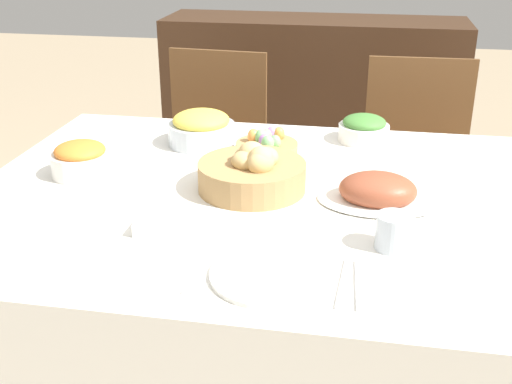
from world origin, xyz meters
name	(u,v)px	position (x,y,z in m)	size (l,w,h in m)	color
dining_table	(268,309)	(0.00, 0.00, 0.36)	(1.57, 1.18, 0.72)	silver
chair_far_right	(416,165)	(0.44, 0.94, 0.48)	(0.43, 0.43, 0.88)	brown
chair_far_left	(210,152)	(-0.40, 0.94, 0.48)	(0.45, 0.45, 0.88)	brown
sideboard	(312,105)	(-0.06, 1.81, 0.45)	(1.53, 0.44, 0.90)	#3D2616
bread_basket	(253,173)	(-0.05, 0.01, 0.77)	(0.28, 0.28, 0.13)	#AD8451
egg_basket	(267,145)	(-0.06, 0.29, 0.75)	(0.19, 0.19, 0.08)	#AD8451
ham_platter	(378,192)	(0.28, -0.01, 0.75)	(0.30, 0.21, 0.09)	white
pineapple_bowl	(201,128)	(-0.27, 0.35, 0.77)	(0.21, 0.21, 0.11)	silver
green_salad_bowl	(364,129)	(0.23, 0.47, 0.76)	(0.16, 0.16, 0.09)	white
carrot_bowl	(81,159)	(-0.54, 0.03, 0.77)	(0.17, 0.17, 0.10)	white
dinner_plate	(270,275)	(0.07, -0.42, 0.73)	(0.24, 0.24, 0.01)	white
fork	(199,269)	(-0.08, -0.42, 0.72)	(0.02, 0.19, 0.00)	silver
knife	(343,283)	(0.21, -0.42, 0.72)	(0.02, 0.19, 0.00)	silver
spoon	(358,284)	(0.24, -0.42, 0.72)	(0.02, 0.19, 0.00)	silver
drinking_cup	(394,232)	(0.31, -0.25, 0.76)	(0.08, 0.08, 0.08)	silver
butter_dish	(161,227)	(-0.21, -0.27, 0.74)	(0.11, 0.07, 0.03)	white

